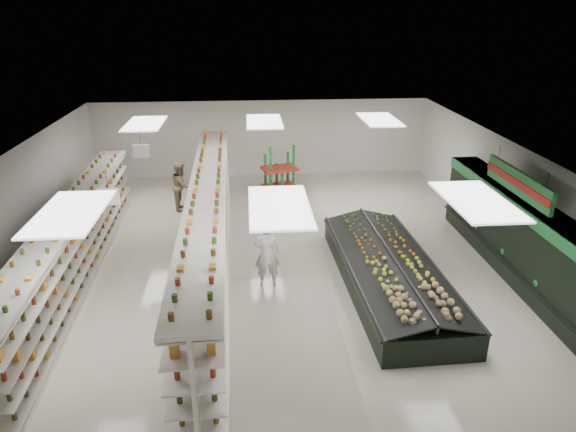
{
  "coord_description": "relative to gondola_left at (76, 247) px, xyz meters",
  "views": [
    {
      "loc": [
        -0.58,
        -13.37,
        6.81
      ],
      "look_at": [
        0.52,
        0.41,
        1.13
      ],
      "focal_mm": 32.0,
      "sensor_mm": 36.0,
      "label": 1
    }
  ],
  "objects": [
    {
      "name": "ceiling",
      "position": [
        5.19,
        0.78,
        2.28
      ],
      "size": [
        14.0,
        16.0,
        0.02
      ],
      "primitive_type": "cube",
      "color": "white",
      "rests_on": "wall_back"
    },
    {
      "name": "shopper_main",
      "position": [
        5.02,
        -0.77,
        -0.0
      ],
      "size": [
        0.7,
        0.49,
        1.83
      ],
      "primitive_type": "imported",
      "rotation": [
        0.0,
        0.0,
        3.22
      ],
      "color": "silver",
      "rests_on": "floor"
    },
    {
      "name": "gondola_left",
      "position": [
        0.0,
        0.0,
        0.0
      ],
      "size": [
        1.29,
        11.55,
        2.0
      ],
      "rotation": [
        0.0,
        0.0,
        0.04
      ],
      "color": "silver",
      "rests_on": "floor"
    },
    {
      "name": "aisle_sign_far",
      "position": [
        1.39,
        2.78,
        1.83
      ],
      "size": [
        0.52,
        0.06,
        0.75
      ],
      "color": "white",
      "rests_on": "ceiling"
    },
    {
      "name": "shopper_background",
      "position": [
        2.2,
        4.97,
        -0.04
      ],
      "size": [
        0.55,
        0.86,
        1.75
      ],
      "primitive_type": "imported",
      "rotation": [
        0.0,
        0.0,
        1.6
      ],
      "color": "tan",
      "rests_on": "floor"
    },
    {
      "name": "wall_back",
      "position": [
        5.19,
        8.78,
        0.68
      ],
      "size": [
        14.0,
        0.02,
        3.2
      ],
      "primitive_type": "cube",
      "color": "silver",
      "rests_on": "floor"
    },
    {
      "name": "floor",
      "position": [
        5.19,
        0.78,
        -0.92
      ],
      "size": [
        16.0,
        16.0,
        0.0
      ],
      "primitive_type": "plane",
      "color": "beige",
      "rests_on": "ground"
    },
    {
      "name": "hortifruti_banner",
      "position": [
        11.44,
        -0.72,
        1.73
      ],
      "size": [
        0.12,
        3.2,
        0.95
      ],
      "color": "#207936",
      "rests_on": "ceiling"
    },
    {
      "name": "wall_front",
      "position": [
        5.19,
        -7.22,
        0.68
      ],
      "size": [
        14.0,
        0.02,
        3.2
      ],
      "primitive_type": "cube",
      "color": "silver",
      "rests_on": "floor"
    },
    {
      "name": "wall_left",
      "position": [
        -1.81,
        0.78,
        0.68
      ],
      "size": [
        0.02,
        16.0,
        3.2
      ],
      "primitive_type": "cube",
      "color": "silver",
      "rests_on": "floor"
    },
    {
      "name": "aisle_sign_near",
      "position": [
        1.39,
        -1.22,
        1.83
      ],
      "size": [
        0.52,
        0.06,
        0.75
      ],
      "color": "white",
      "rests_on": "ceiling"
    },
    {
      "name": "produce_wall_case",
      "position": [
        11.73,
        -0.72,
        0.32
      ],
      "size": [
        0.93,
        8.0,
        2.2
      ],
      "color": "black",
      "rests_on": "floor"
    },
    {
      "name": "wall_right",
      "position": [
        12.19,
        0.78,
        0.68
      ],
      "size": [
        0.02,
        16.0,
        3.2
      ],
      "primitive_type": "cube",
      "color": "silver",
      "rests_on": "floor"
    },
    {
      "name": "soda_endcap",
      "position": [
        5.82,
        6.68,
        -0.1
      ],
      "size": [
        1.52,
        1.23,
        1.69
      ],
      "rotation": [
        0.0,
        0.0,
        0.28
      ],
      "color": "red",
      "rests_on": "floor"
    },
    {
      "name": "produce_island",
      "position": [
        8.18,
        -1.1,
        -0.48
      ],
      "size": [
        2.54,
        6.53,
        0.97
      ],
      "rotation": [
        0.0,
        0.0,
        0.03
      ],
      "color": "black",
      "rests_on": "floor"
    },
    {
      "name": "gondola_center",
      "position": [
        3.49,
        0.48,
        0.15
      ],
      "size": [
        1.33,
        13.4,
        2.32
      ],
      "rotation": [
        0.0,
        0.0,
        0.02
      ],
      "color": "silver",
      "rests_on": "floor"
    }
  ]
}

